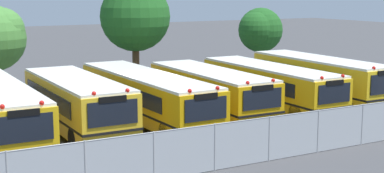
{
  "coord_description": "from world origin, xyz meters",
  "views": [
    {
      "loc": [
        -11.44,
        -25.21,
        6.49
      ],
      "look_at": [
        2.5,
        0.0,
        1.6
      ],
      "focal_mm": 53.19,
      "sensor_mm": 36.0,
      "label": 1
    }
  ],
  "objects": [
    {
      "name": "school_bus_2",
      "position": [
        -3.67,
        -0.18,
        1.39
      ],
      "size": [
        2.67,
        9.26,
        2.65
      ],
      "rotation": [
        0.0,
        0.0,
        3.15
      ],
      "color": "yellow",
      "rests_on": "ground_plane"
    },
    {
      "name": "tree_3",
      "position": [
        14.13,
        10.41,
        3.49
      ],
      "size": [
        3.71,
        3.42,
        5.18
      ],
      "color": "#4C3823",
      "rests_on": "ground_plane"
    },
    {
      "name": "chainlink_fence",
      "position": [
        0.12,
        -8.2,
        0.92
      ],
      "size": [
        26.79,
        0.07,
        1.76
      ],
      "color": "#9EA0A3",
      "rests_on": "ground_plane"
    },
    {
      "name": "tree_2",
      "position": [
        3.47,
        9.29,
        4.79
      ],
      "size": [
        4.59,
        4.59,
        7.11
      ],
      "color": "#4C3823",
      "rests_on": "ground_plane"
    },
    {
      "name": "ground_plane",
      "position": [
        0.0,
        0.0,
        0.0
      ],
      "size": [
        160.0,
        160.0,
        0.0
      ],
      "primitive_type": "plane",
      "color": "#424244"
    },
    {
      "name": "school_bus_5",
      "position": [
        7.31,
        -0.17,
        1.33
      ],
      "size": [
        2.48,
        10.44,
        2.52
      ],
      "rotation": [
        0.0,
        0.0,
        3.14
      ],
      "color": "yellow",
      "rests_on": "ground_plane"
    },
    {
      "name": "school_bus_3",
      "position": [
        -0.07,
        0.05,
        1.36
      ],
      "size": [
        2.73,
        11.55,
        2.57
      ],
      "rotation": [
        0.0,
        0.0,
        3.16
      ],
      "color": "#EAA80C",
      "rests_on": "ground_plane"
    },
    {
      "name": "school_bus_4",
      "position": [
        3.57,
        -0.03,
        1.32
      ],
      "size": [
        2.71,
        9.64,
        2.5
      ],
      "rotation": [
        0.0,
        0.0,
        3.13
      ],
      "color": "#EAA80C",
      "rests_on": "ground_plane"
    },
    {
      "name": "school_bus_6",
      "position": [
        10.94,
        -0.14,
        1.43
      ],
      "size": [
        2.59,
        10.16,
        2.73
      ],
      "rotation": [
        0.0,
        0.0,
        3.13
      ],
      "color": "yellow",
      "rests_on": "ground_plane"
    }
  ]
}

